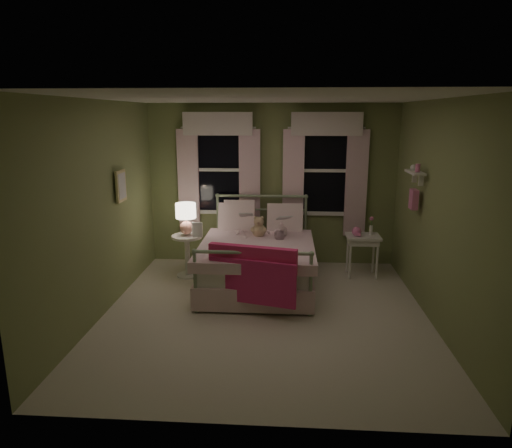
# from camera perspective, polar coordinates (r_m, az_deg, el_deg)

# --- Properties ---
(room_shell) EXTENTS (4.20, 4.20, 4.20)m
(room_shell) POSITION_cam_1_polar(r_m,az_deg,el_deg) (5.39, 1.17, 1.49)
(room_shell) COLOR beige
(room_shell) RESTS_ON ground
(bed) EXTENTS (1.58, 2.04, 1.18)m
(bed) POSITION_cam_1_polar(r_m,az_deg,el_deg) (6.58, 0.15, -4.60)
(bed) COLOR white
(bed) RESTS_ON ground
(pink_throw) EXTENTS (1.09, 0.40, 0.71)m
(pink_throw) POSITION_cam_1_polar(r_m,az_deg,el_deg) (5.54, -0.48, -5.57)
(pink_throw) COLOR #E92D6B
(pink_throw) RESTS_ON bed
(child_left) EXTENTS (0.28, 0.23, 0.67)m
(child_left) POSITION_cam_1_polar(r_m,az_deg,el_deg) (6.87, -1.89, 0.76)
(child_left) COLOR #F7D1DD
(child_left) RESTS_ON bed
(child_right) EXTENTS (0.36, 0.29, 0.72)m
(child_right) POSITION_cam_1_polar(r_m,az_deg,el_deg) (6.84, 2.78, 0.92)
(child_right) COLOR #F7D1DD
(child_right) RESTS_ON bed
(book_left) EXTENTS (0.20, 0.13, 0.26)m
(book_left) POSITION_cam_1_polar(r_m,az_deg,el_deg) (6.62, -2.11, 0.78)
(book_left) COLOR beige
(book_left) RESTS_ON child_left
(book_right) EXTENTS (0.22, 0.16, 0.26)m
(book_right) POSITION_cam_1_polar(r_m,az_deg,el_deg) (6.59, 2.73, 0.35)
(book_right) COLOR beige
(book_right) RESTS_ON child_right
(teddy_bear) EXTENTS (0.24, 0.20, 0.32)m
(teddy_bear) POSITION_cam_1_polar(r_m,az_deg,el_deg) (6.72, 0.35, -0.50)
(teddy_bear) COLOR tan
(teddy_bear) RESTS_ON bed
(nightstand_left) EXTENTS (0.46, 0.46, 0.65)m
(nightstand_left) POSITION_cam_1_polar(r_m,az_deg,el_deg) (7.01, -8.60, -3.23)
(nightstand_left) COLOR white
(nightstand_left) RESTS_ON ground
(table_lamp) EXTENTS (0.30, 0.30, 0.47)m
(table_lamp) POSITION_cam_1_polar(r_m,az_deg,el_deg) (6.88, -8.75, 1.05)
(table_lamp) COLOR #F3A18F
(table_lamp) RESTS_ON nightstand_left
(book_nightstand) EXTENTS (0.18, 0.24, 0.02)m
(book_nightstand) POSITION_cam_1_polar(r_m,az_deg,el_deg) (6.85, -7.99, -1.53)
(book_nightstand) COLOR beige
(book_nightstand) RESTS_ON nightstand_left
(nightstand_right) EXTENTS (0.50, 0.40, 0.64)m
(nightstand_right) POSITION_cam_1_polar(r_m,az_deg,el_deg) (7.08, 13.21, -2.16)
(nightstand_right) COLOR white
(nightstand_right) RESTS_ON ground
(pink_toy) EXTENTS (0.14, 0.20, 0.14)m
(pink_toy) POSITION_cam_1_polar(r_m,az_deg,el_deg) (7.02, 12.48, -0.92)
(pink_toy) COLOR pink
(pink_toy) RESTS_ON nightstand_right
(bud_vase) EXTENTS (0.06, 0.06, 0.28)m
(bud_vase) POSITION_cam_1_polar(r_m,az_deg,el_deg) (7.09, 14.21, -0.20)
(bud_vase) COLOR white
(bud_vase) RESTS_ON nightstand_right
(window_left) EXTENTS (1.34, 0.13, 1.96)m
(window_left) POSITION_cam_1_polar(r_m,az_deg,el_deg) (7.42, -4.68, 7.30)
(window_left) COLOR black
(window_left) RESTS_ON room_shell
(window_right) EXTENTS (1.34, 0.13, 1.96)m
(window_right) POSITION_cam_1_polar(r_m,az_deg,el_deg) (7.36, 8.63, 7.14)
(window_right) COLOR black
(window_right) RESTS_ON room_shell
(wall_shelf) EXTENTS (0.15, 0.50, 0.60)m
(wall_shelf) POSITION_cam_1_polar(r_m,az_deg,el_deg) (6.25, 19.21, 4.51)
(wall_shelf) COLOR white
(wall_shelf) RESTS_ON room_shell
(framed_picture) EXTENTS (0.03, 0.32, 0.42)m
(framed_picture) POSITION_cam_1_polar(r_m,az_deg,el_deg) (6.33, -16.51, 4.59)
(framed_picture) COLOR beige
(framed_picture) RESTS_ON room_shell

